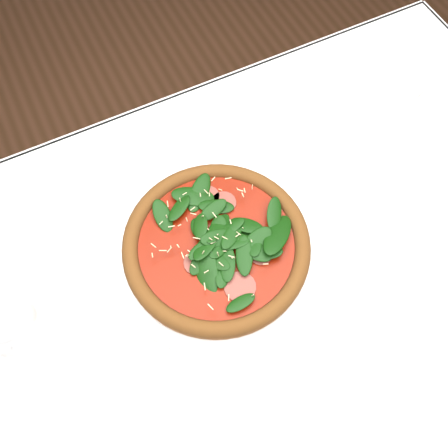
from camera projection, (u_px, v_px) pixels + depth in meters
name	position (u px, v px, depth m)	size (l,w,h in m)	color
ground	(247.00, 366.00, 1.46)	(6.00, 6.00, 0.00)	brown
dining_table	(262.00, 296.00, 0.88)	(1.21, 0.81, 0.75)	white
plate	(217.00, 249.00, 0.80)	(0.34, 0.34, 0.01)	silver
pizza	(216.00, 244.00, 0.78)	(0.38, 0.38, 0.04)	#9A5E25
wine_glass	(8.00, 324.00, 0.61)	(0.08, 0.08, 0.20)	white
saucer_far	(390.00, 72.00, 0.97)	(0.15, 0.15, 0.01)	silver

